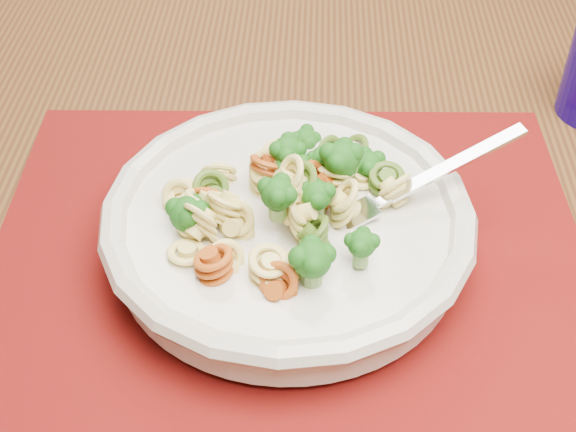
{
  "coord_description": "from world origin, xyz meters",
  "views": [
    {
      "loc": [
        -0.1,
        -0.52,
        1.22
      ],
      "look_at": [
        -0.11,
        -0.09,
        0.82
      ],
      "focal_mm": 50.0,
      "sensor_mm": 36.0,
      "label": 1
    }
  ],
  "objects": [
    {
      "name": "fork",
      "position": [
        -0.06,
        -0.09,
        0.83
      ],
      "size": [
        0.18,
        0.09,
        0.08
      ],
      "primitive_type": null,
      "rotation": [
        0.0,
        -0.35,
        0.38
      ],
      "color": "silver",
      "rests_on": "pasta_bowl"
    },
    {
      "name": "pasta_broccoli_heap",
      "position": [
        -0.11,
        -0.09,
        0.83
      ],
      "size": [
        0.23,
        0.23,
        0.06
      ],
      "primitive_type": null,
      "color": "#ECDE74",
      "rests_on": "pasta_bowl"
    },
    {
      "name": "placemat",
      "position": [
        -0.11,
        -0.08,
        0.78
      ],
      "size": [
        0.47,
        0.37,
        0.0
      ],
      "primitive_type": "cube",
      "rotation": [
        0.0,
        0.0,
        0.04
      ],
      "color": "#661204",
      "rests_on": "dining_table"
    },
    {
      "name": "dining_table",
      "position": [
        -0.07,
        0.01,
        0.68
      ],
      "size": [
        1.49,
        0.97,
        0.78
      ],
      "rotation": [
        0.0,
        0.0,
        0.01
      ],
      "color": "#553417",
      "rests_on": "ground"
    },
    {
      "name": "pasta_bowl",
      "position": [
        -0.11,
        -0.09,
        0.81
      ],
      "size": [
        0.28,
        0.28,
        0.05
      ],
      "color": "beige",
      "rests_on": "placemat"
    }
  ]
}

